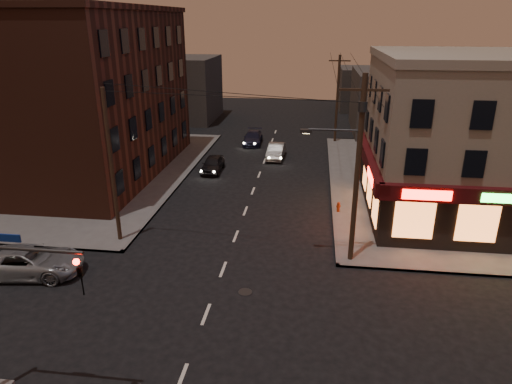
% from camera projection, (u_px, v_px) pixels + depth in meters
% --- Properties ---
extents(ground, '(120.00, 120.00, 0.00)m').
position_uv_depth(ground, '(206.00, 314.00, 20.68)').
color(ground, black).
rests_on(ground, ground).
extents(sidewalk_ne, '(24.00, 28.00, 0.15)m').
position_uv_depth(sidewalk_ne, '(483.00, 187.00, 36.12)').
color(sidewalk_ne, '#514F4C').
rests_on(sidewalk_ne, ground).
extents(sidewalk_nw, '(24.00, 28.00, 0.15)m').
position_uv_depth(sidewalk_nw, '(57.00, 169.00, 40.41)').
color(sidewalk_nw, '#514F4C').
rests_on(sidewalk_nw, ground).
extents(pizza_building, '(15.85, 12.85, 10.50)m').
position_uv_depth(pizza_building, '(492.00, 138.00, 29.33)').
color(pizza_building, gray).
rests_on(pizza_building, sidewalk_ne).
extents(brick_apartment, '(12.00, 20.00, 13.00)m').
position_uv_depth(brick_apartment, '(84.00, 95.00, 37.65)').
color(brick_apartment, '#4A2318').
rests_on(brick_apartment, sidewalk_nw).
extents(bg_building_ne_a, '(10.00, 12.00, 7.00)m').
position_uv_depth(bg_building_ne_a, '(397.00, 102.00, 53.00)').
color(bg_building_ne_a, '#3F3D3A').
rests_on(bg_building_ne_a, ground).
extents(bg_building_nw, '(9.00, 10.00, 8.00)m').
position_uv_depth(bg_building_nw, '(181.00, 89.00, 59.74)').
color(bg_building_nw, '#3F3D3A').
rests_on(bg_building_nw, ground).
extents(bg_building_ne_b, '(8.00, 8.00, 6.00)m').
position_uv_depth(bg_building_ne_b, '(367.00, 89.00, 66.39)').
color(bg_building_ne_b, '#3F3D3A').
rests_on(bg_building_ne_b, ground).
extents(utility_pole_main, '(4.20, 0.44, 10.00)m').
position_uv_depth(utility_pole_main, '(356.00, 161.00, 23.21)').
color(utility_pole_main, '#382619').
rests_on(utility_pole_main, sidewalk_ne).
extents(utility_pole_far, '(0.26, 0.26, 9.00)m').
position_uv_depth(utility_pole_far, '(337.00, 99.00, 47.88)').
color(utility_pole_far, '#382619').
rests_on(utility_pole_far, sidewalk_ne).
extents(utility_pole_west, '(0.24, 0.24, 9.00)m').
position_uv_depth(utility_pole_west, '(112.00, 168.00, 25.86)').
color(utility_pole_west, '#382619').
rests_on(utility_pole_west, sidewalk_nw).
extents(suv_cross, '(5.77, 3.19, 1.53)m').
position_uv_depth(suv_cross, '(29.00, 261.00, 23.66)').
color(suv_cross, gray).
rests_on(suv_cross, ground).
extents(sedan_near, '(1.65, 4.02, 1.37)m').
position_uv_depth(sedan_near, '(213.00, 164.00, 39.77)').
color(sedan_near, black).
rests_on(sedan_near, ground).
extents(sedan_mid, '(1.64, 4.31, 1.40)m').
position_uv_depth(sedan_mid, '(276.00, 151.00, 43.63)').
color(sedan_mid, slate).
rests_on(sedan_mid, ground).
extents(sedan_far, '(2.01, 4.64, 1.33)m').
position_uv_depth(sedan_far, '(253.00, 138.00, 48.62)').
color(sedan_far, black).
rests_on(sedan_far, ground).
extents(fire_hydrant, '(0.32, 0.32, 0.69)m').
position_uv_depth(fire_hydrant, '(338.00, 206.00, 31.22)').
color(fire_hydrant, '#96300D').
rests_on(fire_hydrant, sidewalk_ne).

